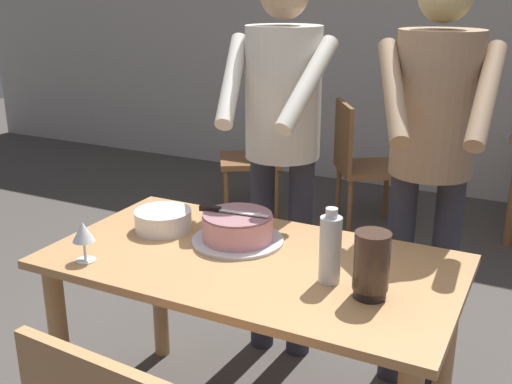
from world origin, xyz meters
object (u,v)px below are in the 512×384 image
object	(u,v)px
water_bottle	(330,249)
hurricane_lamp	(371,265)
person_standing_beside	(432,143)
main_dining_table	(252,291)
cake_on_platter	(238,229)
cake_knife	(219,210)
plate_stack	(163,220)
background_chair_1	(260,152)
wine_glass_near	(83,233)
background_chair_0	(360,161)
person_cutting_cake	(282,128)

from	to	relation	value
water_bottle	hurricane_lamp	bearing A→B (deg)	-15.20
hurricane_lamp	person_standing_beside	size ratio (longest dim) A/B	0.12
main_dining_table	person_standing_beside	xyz separation A→B (m)	(0.46, 0.63, 0.45)
cake_on_platter	water_bottle	world-z (taller)	water_bottle
main_dining_table	cake_knife	bearing A→B (deg)	152.29
plate_stack	hurricane_lamp	distance (m)	0.89
cake_on_platter	hurricane_lamp	size ratio (longest dim) A/B	1.62
background_chair_1	main_dining_table	bearing A→B (deg)	-64.31
plate_stack	background_chair_1	size ratio (longest dim) A/B	0.24
background_chair_1	plate_stack	bearing A→B (deg)	-73.41
wine_glass_near	background_chair_0	bearing A→B (deg)	86.10
person_cutting_cake	background_chair_0	size ratio (longest dim) A/B	1.91
background_chair_0	person_cutting_cake	bearing A→B (deg)	-84.53
person_cutting_cake	background_chair_1	xyz separation A→B (m)	(-0.90, 1.60, -0.58)
cake_knife	hurricane_lamp	world-z (taller)	hurricane_lamp
person_cutting_cake	person_standing_beside	xyz separation A→B (m)	(0.62, 0.03, 0.00)
cake_knife	background_chair_1	bearing A→B (deg)	112.59
wine_glass_near	person_cutting_cake	size ratio (longest dim) A/B	0.08
cake_knife	water_bottle	xyz separation A→B (m)	(0.49, -0.15, -0.00)
main_dining_table	hurricane_lamp	xyz separation A→B (m)	(0.45, -0.09, 0.23)
water_bottle	person_standing_beside	size ratio (longest dim) A/B	0.15
cake_knife	plate_stack	xyz separation A→B (m)	(-0.24, -0.02, -0.08)
background_chair_0	background_chair_1	distance (m)	0.74
person_cutting_cake	background_chair_1	bearing A→B (deg)	119.24
main_dining_table	background_chair_0	xyz separation A→B (m)	(-0.32, 2.30, -0.13)
water_bottle	person_standing_beside	world-z (taller)	person_standing_beside
main_dining_table	cake_knife	xyz separation A→B (m)	(-0.18, 0.10, 0.24)
cake_on_platter	person_standing_beside	xyz separation A→B (m)	(0.57, 0.52, 0.27)
plate_stack	wine_glass_near	bearing A→B (deg)	-101.66
wine_glass_near	background_chair_0	size ratio (longest dim) A/B	0.16
cake_knife	wine_glass_near	distance (m)	0.49
wine_glass_near	person_standing_beside	bearing A→B (deg)	43.25
person_standing_beside	plate_stack	bearing A→B (deg)	-148.34
cake_knife	background_chair_1	size ratio (longest dim) A/B	0.30
cake_knife	person_standing_beside	size ratio (longest dim) A/B	0.16
plate_stack	background_chair_0	bearing A→B (deg)	87.37
person_standing_beside	background_chair_1	distance (m)	2.26
plate_stack	person_cutting_cake	size ratio (longest dim) A/B	0.13
person_standing_beside	background_chair_0	distance (m)	1.94
plate_stack	background_chair_0	distance (m)	2.24
water_bottle	hurricane_lamp	xyz separation A→B (m)	(0.15, -0.04, -0.01)
person_cutting_cake	person_standing_beside	bearing A→B (deg)	2.77
cake_on_platter	person_cutting_cake	world-z (taller)	person_cutting_cake
main_dining_table	cake_knife	world-z (taller)	cake_knife
cake_knife	wine_glass_near	xyz separation A→B (m)	(-0.32, -0.38, -0.01)
wine_glass_near	cake_on_platter	bearing A→B (deg)	44.54
cake_on_platter	background_chair_0	distance (m)	2.23
hurricane_lamp	person_standing_beside	world-z (taller)	person_standing_beside
main_dining_table	background_chair_0	size ratio (longest dim) A/B	1.58
main_dining_table	person_cutting_cake	bearing A→B (deg)	105.08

